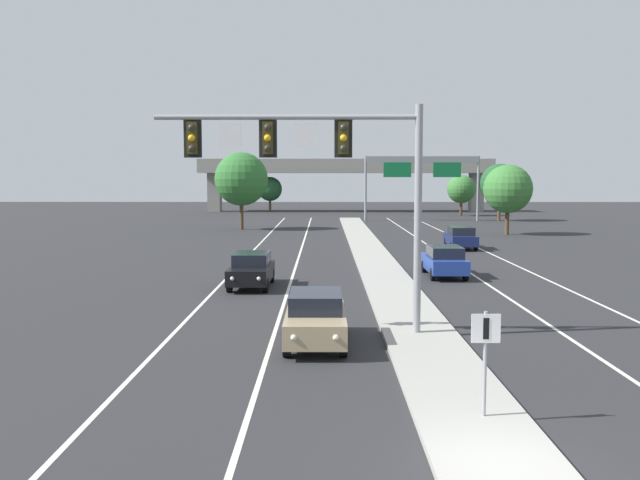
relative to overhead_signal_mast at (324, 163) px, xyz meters
The scene contains 19 objects.
ground_plane 12.18m from the overhead_signal_mast, 73.48° to the right, with size 260.00×260.00×0.00m, color #28282B.
median_island 9.85m from the overhead_signal_mast, 67.90° to the left, with size 2.40×110.00×0.15m, color #9E9B93.
lane_stripe_oncoming_center 15.69m from the overhead_signal_mast, 96.31° to the left, with size 0.14×100.00×0.01m, color silver.
lane_stripe_receding_center 17.44m from the overhead_signal_mast, 61.93° to the left, with size 0.14×100.00×0.01m, color silver.
edge_stripe_left 16.37m from the overhead_signal_mast, 108.61° to the left, with size 0.14×100.00×0.01m, color silver.
edge_stripe_right 19.15m from the overhead_signal_mast, 52.79° to the left, with size 0.14×100.00×0.01m, color silver.
overhead_signal_mast is the anchor object (origin of this frame).
median_sign_post 9.39m from the overhead_signal_mast, 66.96° to the right, with size 0.60×0.10×2.20m.
car_oncoming_tan 4.82m from the overhead_signal_mast, 104.08° to the right, with size 1.83×4.47×1.58m.
car_oncoming_black 11.61m from the overhead_signal_mast, 108.44° to the left, with size 1.87×4.49×1.58m.
car_receding_blue 15.56m from the overhead_signal_mast, 65.45° to the left, with size 1.83×4.47×1.58m.
car_receding_navy 29.39m from the overhead_signal_mast, 70.47° to the left, with size 1.92×4.51×1.58m.
highway_sign_gantry 59.89m from the overhead_signal_mast, 79.14° to the left, with size 13.28×0.42×7.50m.
overpass_bridge 80.50m from the overhead_signal_mast, 87.80° to the left, with size 42.40×6.40×7.65m.
tree_far_left_b 45.99m from the overhead_signal_mast, 100.00° to the left, with size 5.16×5.16×7.46m.
tree_far_left_a 79.97m from the overhead_signal_mast, 95.67° to the left, with size 3.51×3.51×5.08m.
tree_far_right_a 71.39m from the overhead_signal_mast, 75.50° to the left, with size 3.69×3.69×5.34m.
tree_far_right_b 62.10m from the overhead_signal_mast, 70.98° to the left, with size 4.56×4.56×6.60m.
tree_far_right_c 42.57m from the overhead_signal_mast, 67.74° to the left, with size 4.27×4.27×6.17m.
Camera 1 is at (-3.07, -11.55, 5.10)m, focal length 39.15 mm.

